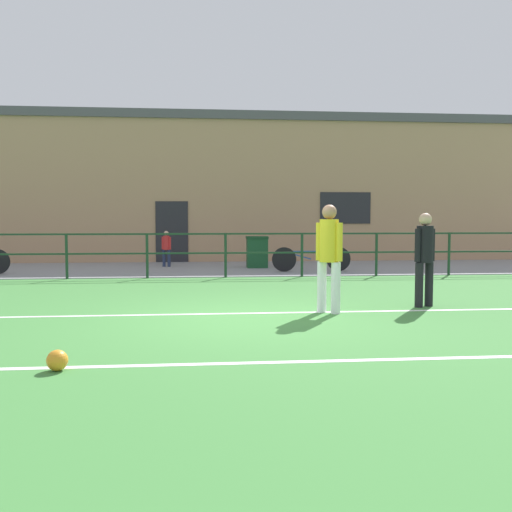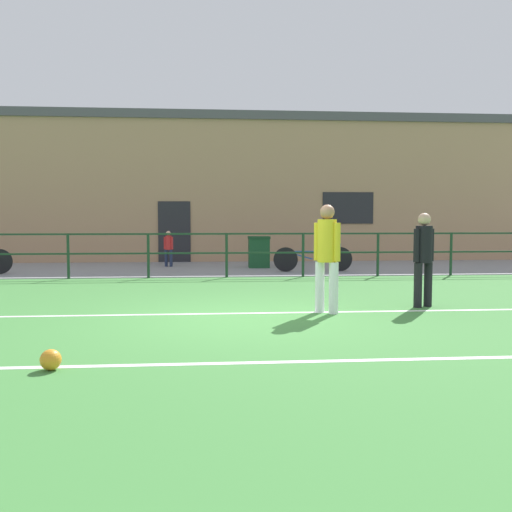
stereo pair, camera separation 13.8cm
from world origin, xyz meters
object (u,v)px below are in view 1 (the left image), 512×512
object	(u,v)px
trash_bin_0	(257,252)
player_goalkeeper	(425,254)
spectator_child	(166,246)
bicycle_parked_0	(311,259)
soccer_ball_match	(57,360)
player_striker	(329,252)

from	to	relation	value
trash_bin_0	player_goalkeeper	bearing A→B (deg)	-74.42
player_goalkeeper	spectator_child	world-z (taller)	player_goalkeeper
player_goalkeeper	bicycle_parked_0	xyz separation A→B (m)	(-0.74, 6.36, -0.54)
soccer_ball_match	player_striker	bearing A→B (deg)	42.17
player_goalkeeper	trash_bin_0	distance (m)	8.04
player_goalkeeper	trash_bin_0	size ratio (longest dim) A/B	1.70
trash_bin_0	player_striker	bearing A→B (deg)	-87.44
player_striker	trash_bin_0	world-z (taller)	player_striker
player_goalkeeper	soccer_ball_match	xyz separation A→B (m)	(-5.30, -3.65, -0.82)
soccer_ball_match	trash_bin_0	xyz separation A→B (m)	(3.14, 11.38, 0.40)
player_goalkeeper	soccer_ball_match	distance (m)	6.48
player_goalkeeper	spectator_child	size ratio (longest dim) A/B	1.46
player_striker	trash_bin_0	distance (m)	8.23
bicycle_parked_0	trash_bin_0	distance (m)	1.98
spectator_child	bicycle_parked_0	world-z (taller)	spectator_child
player_striker	trash_bin_0	xyz separation A→B (m)	(-0.37, 8.20, -0.49)
player_striker	bicycle_parked_0	world-z (taller)	player_striker
player_striker	spectator_child	bearing A→B (deg)	153.19
bicycle_parked_0	trash_bin_0	bearing A→B (deg)	135.77
player_goalkeeper	spectator_child	distance (m)	9.67
player_goalkeeper	player_striker	xyz separation A→B (m)	(-1.79, -0.47, 0.07)
player_goalkeeper	spectator_child	xyz separation A→B (m)	(-4.93, 8.32, -0.27)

